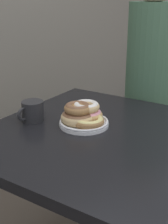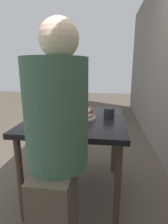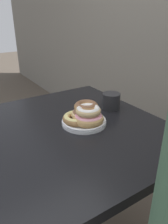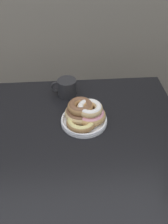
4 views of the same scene
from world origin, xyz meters
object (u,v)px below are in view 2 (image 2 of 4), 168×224
object	(u,v)px
dining_table	(76,127)
person_figure	(57,154)
coffee_mug	(109,113)
donut_plate	(85,114)

from	to	relation	value
dining_table	person_figure	world-z (taller)	person_figure
coffee_mug	person_figure	size ratio (longest dim) A/B	0.09
donut_plate	person_figure	size ratio (longest dim) A/B	0.17
dining_table	person_figure	distance (m)	0.69
person_figure	dining_table	bearing A→B (deg)	-178.29
dining_table	donut_plate	xyz separation A→B (m)	(0.02, 0.08, 0.13)
donut_plate	person_figure	distance (m)	0.67
donut_plate	coffee_mug	distance (m)	0.22
donut_plate	coffee_mug	xyz separation A→B (m)	(-0.07, 0.21, 0.00)
coffee_mug	person_figure	xyz separation A→B (m)	(0.74, -0.27, -0.04)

